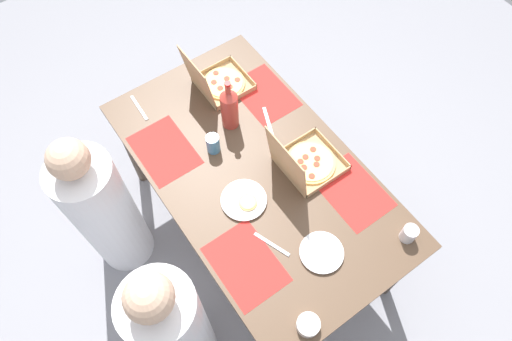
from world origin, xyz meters
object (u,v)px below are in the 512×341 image
Objects in this scene: plate_far_right at (321,253)px; soda_bottle at (229,108)px; condiment_bowl at (308,325)px; diner_left_seat at (174,328)px; diner_right_seat at (105,212)px; pizza_box_corner_right at (306,162)px; cup_clear_right at (213,144)px; pizza_box_edge_far at (218,82)px; cup_red at (409,234)px; plate_middle at (244,200)px.

plate_far_right is 0.85m from soda_bottle.
diner_left_seat is at bearing 51.91° from condiment_bowl.
condiment_bowl is at bearing -156.90° from diner_right_seat.
pizza_box_corner_right is 0.47m from cup_clear_right.
pizza_box_edge_far is at bearing -77.92° from diner_right_seat.
condiment_bowl reaches higher than plate_far_right.
pizza_box_corner_right is 1.65× the size of plate_far_right.
cup_red reaches higher than plate_far_right.
diner_right_seat is at bearing 0.00° from diner_left_seat.
diner_right_seat is at bearing 102.08° from pizza_box_edge_far.
cup_clear_right is at bearing 143.35° from pizza_box_edge_far.
soda_bottle is 3.00× the size of cup_clear_right.
pizza_box_corner_right is at bearing -138.22° from cup_clear_right.
soda_bottle reaches higher than pizza_box_edge_far.
cup_red is at bearing -162.99° from soda_bottle.
pizza_box_edge_far reaches higher than plate_middle.
pizza_box_corner_right is at bearing 15.26° from cup_red.
cup_clear_right is at bearing 27.10° from cup_red.
cup_clear_right reaches higher than plate_far_right.
diner_left_seat is (0.37, 0.47, -0.24)m from condiment_bowl.
soda_bottle is at bearing -4.36° from plate_far_right.
soda_bottle is at bearing 161.37° from pizza_box_edge_far.
condiment_bowl is at bearing 142.75° from pizza_box_corner_right.
diner_right_seat reaches higher than pizza_box_edge_far.
cup_clear_right reaches higher than plate_middle.
diner_left_seat is (-0.68, 0.78, -0.35)m from soda_bottle.
plate_middle is (-0.66, 0.28, -0.04)m from pizza_box_edge_far.
pizza_box_edge_far reaches higher than condiment_bowl.
pizza_box_edge_far is at bearing -36.65° from cup_clear_right.
plate_far_right is at bearing -102.17° from diner_left_seat.
diner_left_seat is at bearing 73.57° from cup_red.
pizza_box_edge_far is 3.63× the size of cup_red.
cup_clear_right is (-0.09, 0.16, -0.08)m from soda_bottle.
diner_right_seat reaches higher than cup_red.
diner_right_seat reaches higher than plate_far_right.
soda_bottle is 0.28× the size of diner_right_seat.
pizza_box_edge_far is 0.41m from cup_clear_right.
pizza_box_corner_right is 0.36m from plate_middle.
cup_red is at bearing -138.90° from plate_middle.
plate_far_right is 0.17× the size of diner_right_seat.
plate_far_right is 0.17× the size of diner_left_seat.
cup_clear_right reaches higher than condiment_bowl.
plate_middle is at bearing -129.17° from diner_right_seat.
plate_middle is (0.02, 0.35, -0.04)m from pizza_box_corner_right.
diner_left_seat is 0.74m from diner_right_seat.
soda_bottle is (0.84, -0.06, 0.12)m from plate_far_right.
plate_far_right is at bearing -172.55° from cup_clear_right.
diner_right_seat is (1.10, 0.47, -0.26)m from condiment_bowl.
cup_clear_right is (0.35, 0.31, 0.00)m from pizza_box_corner_right.
pizza_box_edge_far is 1.26m from cup_red.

